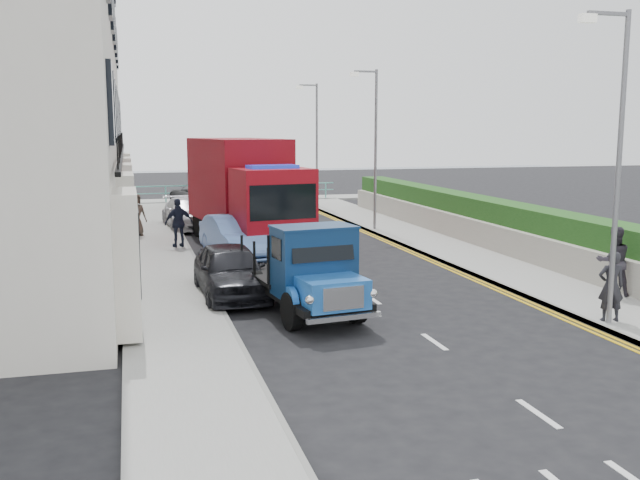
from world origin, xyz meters
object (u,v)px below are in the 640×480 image
Objects in this scene: parked_car_front at (230,271)px; pedestrian_east_near at (611,286)px; lamp_near at (615,151)px; lamp_far at (315,137)px; red_lorry at (245,189)px; lamp_mid at (373,140)px; bedford_lorry at (312,276)px.

pedestrian_east_near is at bearing -33.94° from parked_car_front.
lamp_near is 1.00× the size of lamp_far.
lamp_near is 0.86× the size of red_lorry.
parked_car_front is at bearing -17.57° from pedestrian_east_near.
lamp_mid is 0.86× the size of red_lorry.
parked_car_front is at bearing 145.97° from lamp_near.
lamp_far is at bearing 90.00° from lamp_near.
pedestrian_east_near is (8.00, -5.13, 0.21)m from parked_car_front.
parked_car_front is (-7.78, 5.25, -3.28)m from lamp_near.
lamp_far is 13.61m from red_lorry.
lamp_mid is 1.44× the size of bedford_lorry.
lamp_near is at bearing -35.32° from parked_car_front.
lamp_mid is 1.00× the size of lamp_far.
lamp_far is (0.00, 26.00, 0.00)m from lamp_near.
pedestrian_east_near is at bearing -89.20° from lamp_mid.
bedford_lorry is at bearing -61.36° from parked_car_front.
lamp_far is at bearing 68.17° from parked_car_front.
lamp_far reaches higher than bedford_lorry.
lamp_mid reaches higher than pedestrian_east_near.
lamp_near is 9.94m from parked_car_front.
lamp_near is at bearing -90.00° from lamp_far.
red_lorry is (0.25, 11.35, 1.16)m from bedford_lorry.
lamp_near reaches higher than parked_car_front.
red_lorry reaches higher than pedestrian_east_near.
lamp_near is 15.24m from red_lorry.
lamp_mid is at bearing 10.48° from red_lorry.
bedford_lorry is 2.99× the size of pedestrian_east_near.
lamp_far is 1.66× the size of parked_car_front.
bedford_lorry is at bearing -114.81° from lamp_mid.
lamp_far reaches higher than parked_car_front.
bedford_lorry is (-6.22, 2.55, -2.98)m from lamp_near.
lamp_near is 3.07m from pedestrian_east_near.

